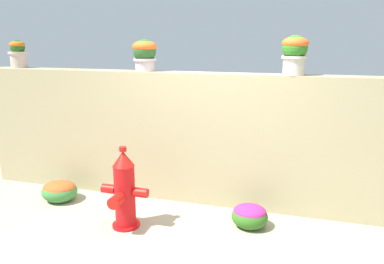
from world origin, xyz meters
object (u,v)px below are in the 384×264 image
at_px(potted_plant_0, 18,53).
at_px(potted_plant_2, 295,52).
at_px(potted_plant_1, 145,53).
at_px(fire_hydrant, 124,191).
at_px(flower_bush_left, 250,215).
at_px(flower_bush_right, 59,190).

bearing_deg(potted_plant_0, potted_plant_2, -1.11).
bearing_deg(potted_plant_2, potted_plant_1, 179.03).
bearing_deg(fire_hydrant, potted_plant_0, 154.48).
relative_size(potted_plant_2, flower_bush_left, 1.08).
xyz_separation_m(potted_plant_0, flower_bush_left, (3.49, -0.62, -1.77)).
bearing_deg(fire_hydrant, flower_bush_left, 16.01).
xyz_separation_m(potted_plant_0, potted_plant_1, (2.00, -0.04, 0.02)).
bearing_deg(potted_plant_2, potted_plant_0, 178.89).
bearing_deg(flower_bush_right, potted_plant_2, 10.18).
height_order(potted_plant_1, flower_bush_right, potted_plant_1).
bearing_deg(flower_bush_right, potted_plant_0, 147.59).
relative_size(potted_plant_0, fire_hydrant, 0.41).
bearing_deg(potted_plant_2, flower_bush_right, -169.82).
height_order(potted_plant_0, potted_plant_2, potted_plant_2).
height_order(potted_plant_2, fire_hydrant, potted_plant_2).
bearing_deg(potted_plant_0, fire_hydrant, -25.52).
xyz_separation_m(potted_plant_2, fire_hydrant, (-1.75, -0.94, -1.54)).
distance_m(potted_plant_0, flower_bush_left, 3.97).
distance_m(potted_plant_2, flower_bush_left, 1.94).
bearing_deg(flower_bush_left, potted_plant_1, 159.03).
height_order(potted_plant_1, fire_hydrant, potted_plant_1).
relative_size(potted_plant_0, flower_bush_right, 0.83).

